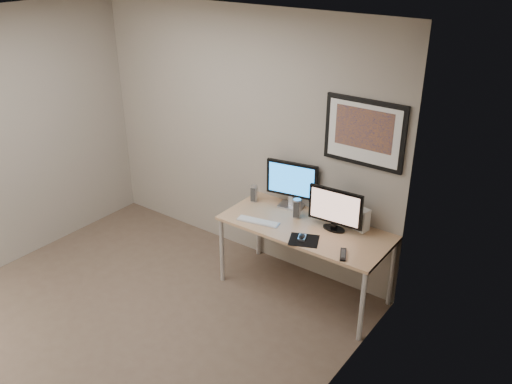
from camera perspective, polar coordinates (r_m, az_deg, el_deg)
floor at (r=5.14m, az=-13.21°, el=-13.42°), size 3.60×3.60×0.00m
room at (r=4.59m, az=-11.09°, el=5.56°), size 3.60×3.60×3.60m
desk at (r=5.07m, az=5.21°, el=-4.27°), size 1.60×0.70×0.73m
framed_art at (r=4.80m, az=11.33°, el=6.13°), size 0.75×0.04×0.60m
monitor_large at (r=5.26m, az=3.78°, el=0.99°), size 0.52×0.21×0.47m
monitor_tv at (r=4.92m, az=8.33°, el=-1.75°), size 0.51×0.13×0.40m
speaker_left at (r=5.44m, az=-0.20°, el=-0.16°), size 0.08×0.08×0.17m
speaker_right at (r=5.15m, az=4.32°, el=-1.72°), size 0.10×0.10×0.19m
keyboard at (r=5.09m, az=0.22°, el=-3.10°), size 0.42×0.19×0.01m
mousepad at (r=4.82m, az=5.07°, el=-5.07°), size 0.33×0.31×0.00m
mouse at (r=4.83m, az=4.85°, el=-4.71°), size 0.09×0.12×0.04m
remote at (r=4.64m, az=9.16°, el=-6.50°), size 0.13×0.19×0.02m
fan_unit at (r=5.01m, az=11.00°, el=-2.85°), size 0.15×0.12×0.21m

